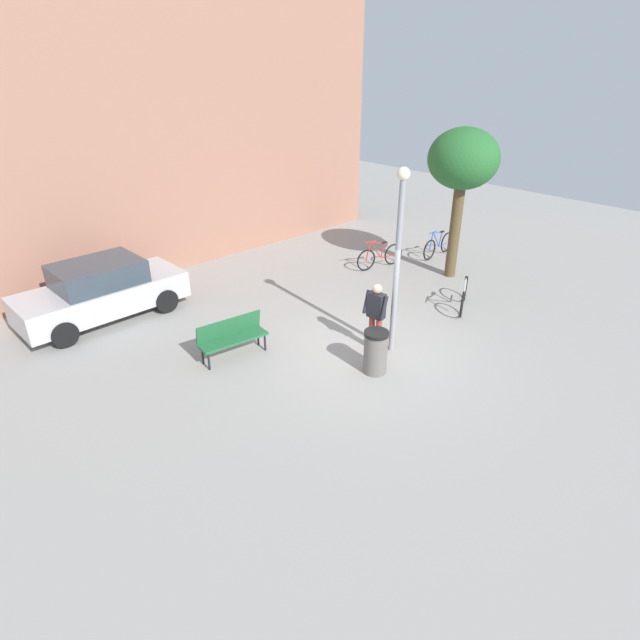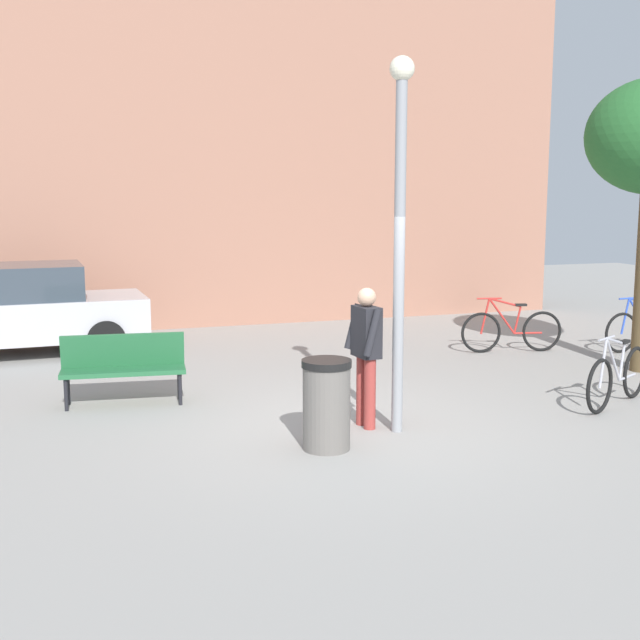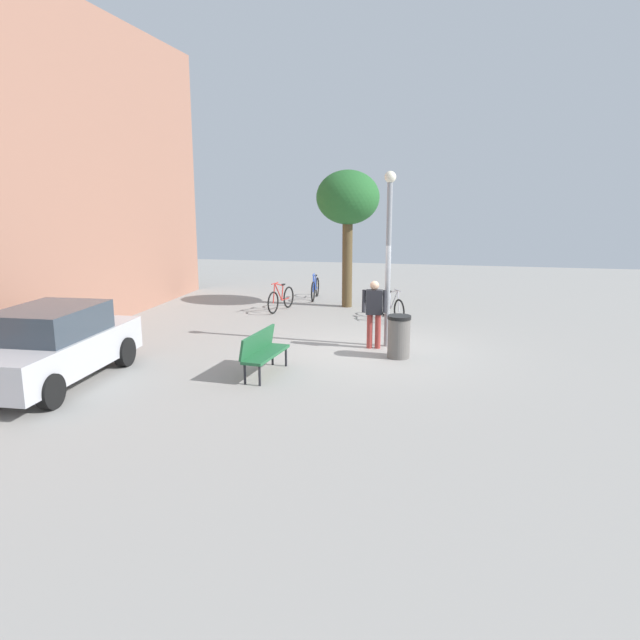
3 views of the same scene
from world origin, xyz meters
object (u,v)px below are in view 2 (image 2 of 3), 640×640
(bicycle_red, at_px, (511,330))
(trash_bin, at_px, (326,404))
(lamppost, at_px, (400,214))
(park_bench, at_px, (123,363))
(parked_car_silver, at_px, (19,310))
(person_by_lamppost, at_px, (366,347))
(bicycle_silver, at_px, (618,377))

(bicycle_red, bearing_deg, trash_bin, -139.43)
(bicycle_red, height_order, trash_bin, trash_bin)
(lamppost, xyz_separation_m, park_bench, (-2.90, 2.32, -1.98))
(park_bench, distance_m, bicycle_red, 6.89)
(parked_car_silver, bearing_deg, person_by_lamppost, -56.15)
(lamppost, xyz_separation_m, person_by_lamppost, (-0.28, 0.29, -1.56))
(lamppost, relative_size, person_by_lamppost, 2.54)
(lamppost, distance_m, bicycle_red, 5.78)
(lamppost, relative_size, park_bench, 2.59)
(lamppost, height_order, person_by_lamppost, lamppost)
(lamppost, relative_size, trash_bin, 4.28)
(person_by_lamppost, xyz_separation_m, bicycle_silver, (3.48, -0.14, -0.58))
(person_by_lamppost, relative_size, trash_bin, 1.68)
(lamppost, height_order, bicycle_silver, lamppost)
(person_by_lamppost, height_order, bicycle_red, person_by_lamppost)
(person_by_lamppost, bearing_deg, park_bench, 142.20)
(lamppost, distance_m, park_bench, 4.21)
(trash_bin, bearing_deg, bicycle_red, 40.57)
(lamppost, xyz_separation_m, bicycle_silver, (3.20, 0.15, -2.14))
(person_by_lamppost, bearing_deg, bicycle_red, 40.19)
(bicycle_silver, xyz_separation_m, parked_car_silver, (-7.48, 6.10, 0.39))
(person_by_lamppost, bearing_deg, parked_car_silver, 123.85)
(bicycle_red, relative_size, bicycle_silver, 1.11)
(person_by_lamppost, relative_size, bicycle_silver, 1.04)
(lamppost, relative_size, parked_car_silver, 1.00)
(park_bench, height_order, trash_bin, trash_bin)
(lamppost, bearing_deg, trash_bin, -159.52)
(person_by_lamppost, height_order, trash_bin, person_by_lamppost)
(bicycle_red, relative_size, parked_car_silver, 0.42)
(person_by_lamppost, bearing_deg, bicycle_silver, -2.36)
(bicycle_silver, height_order, parked_car_silver, parked_car_silver)
(lamppost, relative_size, bicycle_red, 2.38)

